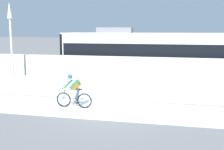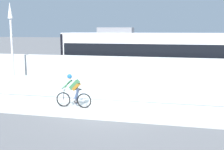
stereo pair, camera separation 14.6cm
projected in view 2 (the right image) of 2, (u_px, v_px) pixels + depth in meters
name	position (u px, v px, depth m)	size (l,w,h in m)	color
ground_plane	(104.00, 109.00, 13.34)	(200.00, 200.00, 0.00)	slate
bike_path_deck	(104.00, 109.00, 13.34)	(32.00, 3.20, 0.01)	beige
glass_parapet	(113.00, 90.00, 15.03)	(32.00, 0.05, 1.12)	silver
concrete_barrier_wall	(120.00, 75.00, 16.68)	(32.00, 0.36, 2.13)	silver
tram_rail_near	(127.00, 84.00, 19.24)	(32.00, 0.08, 0.01)	#595654
tram_rail_far	(131.00, 81.00, 20.62)	(32.00, 0.08, 0.01)	#595654
tram	(144.00, 56.00, 19.39)	(11.06, 2.54, 3.81)	silver
cyclist_on_bike	(74.00, 91.00, 13.55)	(1.77, 0.58, 1.61)	black
lamp_post_antenna	(11.00, 36.00, 16.22)	(0.28, 0.28, 5.20)	gray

